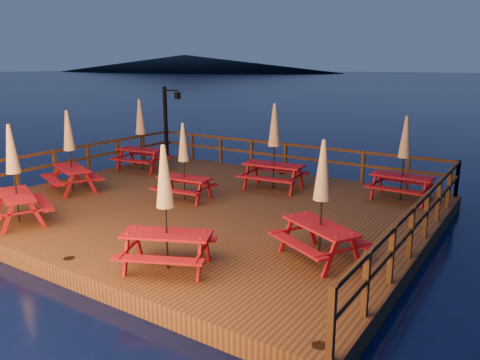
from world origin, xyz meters
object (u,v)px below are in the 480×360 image
at_px(lamp_post, 168,116).
at_px(picnic_table_1, 141,134).
at_px(picnic_table_2, 165,206).
at_px(picnic_table_0, 322,199).

relative_size(lamp_post, picnic_table_1, 1.13).
bearing_deg(picnic_table_2, picnic_table_0, 17.06).
xyz_separation_m(picnic_table_0, picnic_table_2, (-2.30, -2.05, -0.01)).
height_order(picnic_table_0, picnic_table_2, picnic_table_0).
bearing_deg(lamp_post, picnic_table_2, -48.50).
xyz_separation_m(picnic_table_1, picnic_table_2, (6.77, -6.11, -0.10)).
height_order(lamp_post, picnic_table_0, lamp_post).
distance_m(lamp_post, picnic_table_1, 2.42).
bearing_deg(picnic_table_0, picnic_table_2, -110.45).
height_order(picnic_table_1, picnic_table_2, picnic_table_1).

